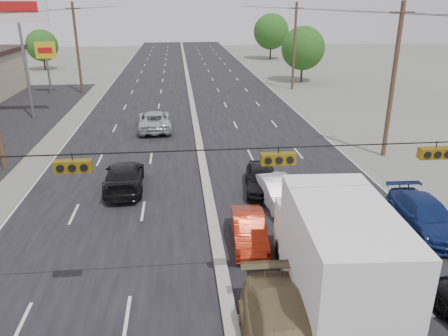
{
  "coord_description": "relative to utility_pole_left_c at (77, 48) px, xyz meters",
  "views": [
    {
      "loc": [
        -1.43,
        -12.13,
        9.84
      ],
      "look_at": [
        0.71,
        7.92,
        2.2
      ],
      "focal_mm": 35.0,
      "sensor_mm": 36.0,
      "label": 1
    }
  ],
  "objects": [
    {
      "name": "ground",
      "position": [
        12.5,
        -40.0,
        -5.11
      ],
      "size": [
        200.0,
        200.0,
        0.0
      ],
      "primitive_type": "plane",
      "color": "#606356",
      "rests_on": "ground"
    },
    {
      "name": "road_surface",
      "position": [
        12.5,
        -10.0,
        -5.11
      ],
      "size": [
        20.0,
        160.0,
        0.02
      ],
      "primitive_type": "cube",
      "color": "black",
      "rests_on": "ground"
    },
    {
      "name": "center_median",
      "position": [
        12.5,
        -10.0,
        -5.01
      ],
      "size": [
        0.5,
        160.0,
        0.2
      ],
      "primitive_type": "cube",
      "color": "gray",
      "rests_on": "ground"
    },
    {
      "name": "utility_pole_left_c",
      "position": [
        0.0,
        0.0,
        0.0
      ],
      "size": [
        1.6,
        0.3,
        10.0
      ],
      "color": "#422D1E",
      "rests_on": "ground"
    },
    {
      "name": "utility_pole_right_b",
      "position": [
        25.0,
        -25.0,
        0.0
      ],
      "size": [
        1.6,
        0.3,
        10.0
      ],
      "color": "#422D1E",
      "rests_on": "ground"
    },
    {
      "name": "utility_pole_right_c",
      "position": [
        25.0,
        0.0,
        0.0
      ],
      "size": [
        1.6,
        0.3,
        10.0
      ],
      "color": "#422D1E",
      "rests_on": "ground"
    },
    {
      "name": "traffic_signals",
      "position": [
        13.9,
        -40.0,
        0.39
      ],
      "size": [
        25.0,
        0.3,
        0.54
      ],
      "color": "black",
      "rests_on": "ground"
    },
    {
      "name": "pole_sign_billboard",
      "position": [
        -2.0,
        -12.0,
        3.76
      ],
      "size": [
        5.0,
        0.25,
        11.0
      ],
      "color": "slate",
      "rests_on": "ground"
    },
    {
      "name": "pole_sign_far",
      "position": [
        -3.5,
        -0.0,
        -0.7
      ],
      "size": [
        2.2,
        0.25,
        6.0
      ],
      "color": "slate",
      "rests_on": "ground"
    },
    {
      "name": "tree_left_far",
      "position": [
        -9.5,
        20.0,
        -1.39
      ],
      "size": [
        4.8,
        4.8,
        6.12
      ],
      "color": "#382619",
      "rests_on": "ground"
    },
    {
      "name": "tree_right_mid",
      "position": [
        27.5,
        5.0,
        -0.77
      ],
      "size": [
        5.6,
        5.6,
        7.14
      ],
      "color": "#382619",
      "rests_on": "ground"
    },
    {
      "name": "tree_right_far",
      "position": [
        28.5,
        30.0,
        -0.15
      ],
      "size": [
        6.4,
        6.4,
        8.16
      ],
      "color": "#382619",
      "rests_on": "ground"
    },
    {
      "name": "box_truck",
      "position": [
        15.99,
        -40.21,
        -3.02
      ],
      "size": [
        3.28,
        8.18,
        4.07
      ],
      "rotation": [
        0.0,
        0.0,
        -0.06
      ],
      "color": "black",
      "rests_on": "ground"
    },
    {
      "name": "red_sedan",
      "position": [
        13.9,
        -35.69,
        -4.46
      ],
      "size": [
        1.59,
        4.01,
        1.3
      ],
      "primitive_type": "imported",
      "rotation": [
        0.0,
        0.0,
        -0.06
      ],
      "color": "#A41E0A",
      "rests_on": "ground"
    },
    {
      "name": "queue_car_a",
      "position": [
        15.5,
        -30.1,
        -4.38
      ],
      "size": [
        2.26,
        4.47,
        1.46
      ],
      "primitive_type": "imported",
      "rotation": [
        0.0,
        0.0,
        -0.13
      ],
      "color": "black",
      "rests_on": "ground"
    },
    {
      "name": "queue_car_b",
      "position": [
        16.0,
        -32.06,
        -4.39
      ],
      "size": [
        2.07,
        4.5,
        1.43
      ],
      "primitive_type": "imported",
      "rotation": [
        0.0,
        0.0,
        0.13
      ],
      "color": "white",
      "rests_on": "ground"
    },
    {
      "name": "queue_car_d",
      "position": [
        22.1,
        -35.39,
        -4.37
      ],
      "size": [
        2.24,
        5.14,
        1.47
      ],
      "primitive_type": "imported",
      "rotation": [
        0.0,
        0.0,
        -0.04
      ],
      "color": "navy",
      "rests_on": "ground"
    },
    {
      "name": "oncoming_near",
      "position": [
        7.91,
        -29.03,
        -4.36
      ],
      "size": [
        2.3,
        5.23,
        1.49
      ],
      "primitive_type": "imported",
      "rotation": [
        0.0,
        0.0,
        3.18
      ],
      "color": "black",
      "rests_on": "ground"
    },
    {
      "name": "oncoming_far",
      "position": [
        9.06,
        -16.79,
        -4.32
      ],
      "size": [
        2.94,
        5.79,
        1.57
      ],
      "primitive_type": "imported",
      "rotation": [
        0.0,
        0.0,
        3.2
      ],
      "color": "#AAADB2",
      "rests_on": "ground"
    }
  ]
}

